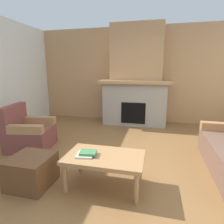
% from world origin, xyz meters
% --- Properties ---
extents(ground, '(9.00, 9.00, 0.00)m').
position_xyz_m(ground, '(0.00, 0.00, 0.00)').
color(ground, brown).
extents(wall_back_wood_panel, '(6.00, 0.12, 2.70)m').
position_xyz_m(wall_back_wood_panel, '(0.00, 3.00, 1.35)').
color(wall_back_wood_panel, tan).
rests_on(wall_back_wood_panel, ground).
extents(fireplace, '(1.90, 0.82, 2.70)m').
position_xyz_m(fireplace, '(0.00, 2.62, 1.16)').
color(fireplace, gray).
rests_on(fireplace, ground).
extents(armchair, '(0.89, 0.89, 0.85)m').
position_xyz_m(armchair, '(-1.81, 0.40, 0.29)').
color(armchair, brown).
rests_on(armchair, ground).
extents(coffee_table, '(1.00, 0.60, 0.43)m').
position_xyz_m(coffee_table, '(-0.04, -0.45, 0.38)').
color(coffee_table, '#A87A4C').
rests_on(coffee_table, ground).
extents(ottoman, '(0.52, 0.52, 0.40)m').
position_xyz_m(ottoman, '(-0.98, -0.65, 0.20)').
color(ottoman, brown).
rests_on(ottoman, ground).
extents(book_stack_near_edge, '(0.27, 0.24, 0.05)m').
position_xyz_m(book_stack_near_edge, '(-0.26, -0.50, 0.45)').
color(book_stack_near_edge, beige).
rests_on(book_stack_near_edge, coffee_table).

